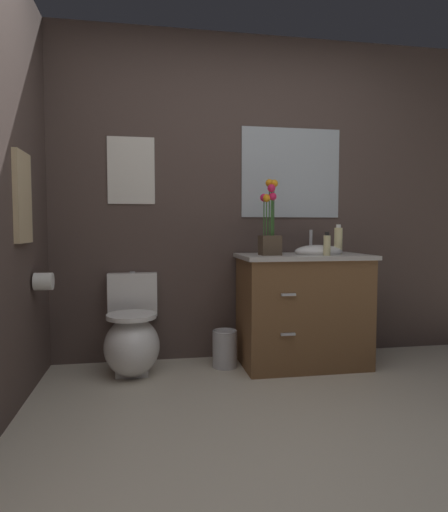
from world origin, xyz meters
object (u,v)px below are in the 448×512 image
(soap_bottle, at_px, (338,240))
(toilet_paper_roll, at_px, (44,281))
(flower_vase, at_px, (270,228))
(vanity_cabinet, at_px, (303,308))
(wall_mirror, at_px, (291,173))
(hanging_towel, at_px, (23,198))
(lotion_bottle, at_px, (327,245))
(trash_bin, at_px, (225,348))
(toilet, at_px, (132,338))
(wall_poster, at_px, (131,171))

(soap_bottle, xyz_separation_m, toilet_paper_roll, (-2.03, -0.14, -0.24))
(flower_vase, xyz_separation_m, toilet_paper_roll, (-1.51, -0.13, -0.34))
(vanity_cabinet, xyz_separation_m, wall_mirror, (-0.00, 0.29, 1.03))
(wall_mirror, relative_size, hanging_towel, 1.54)
(lotion_bottle, relative_size, toilet_paper_roll, 1.51)
(trash_bin, bearing_deg, hanging_towel, -161.60)
(trash_bin, bearing_deg, toilet, -179.01)
(lotion_bottle, relative_size, wall_mirror, 0.21)
(wall_mirror, bearing_deg, vanity_cabinet, -89.45)
(flower_vase, bearing_deg, soap_bottle, 0.88)
(trash_bin, height_order, wall_poster, wall_poster)
(lotion_bottle, xyz_separation_m, wall_poster, (-1.36, 0.44, 0.54))
(soap_bottle, height_order, wall_mirror, wall_mirror)
(lotion_bottle, height_order, trash_bin, lotion_bottle)
(toilet, relative_size, flower_vase, 1.27)
(flower_vase, height_order, wall_poster, wall_poster)
(toilet_paper_roll, bearing_deg, trash_bin, 9.88)
(toilet, distance_m, flower_vase, 1.24)
(toilet, distance_m, hanging_towel, 1.18)
(toilet, distance_m, soap_bottle, 1.64)
(vanity_cabinet, height_order, wall_poster, wall_poster)
(soap_bottle, bearing_deg, toilet_paper_roll, -176.18)
(hanging_towel, height_order, toilet_paper_roll, hanging_towel)
(wall_poster, bearing_deg, toilet, -90.00)
(trash_bin, xyz_separation_m, wall_mirror, (0.58, 0.26, 1.31))
(flower_vase, bearing_deg, vanity_cabinet, 9.03)
(lotion_bottle, bearing_deg, flower_vase, 165.60)
(wall_mirror, bearing_deg, trash_bin, -156.09)
(vanity_cabinet, bearing_deg, soap_bottle, -7.76)
(soap_bottle, relative_size, hanging_towel, 0.42)
(trash_bin, xyz_separation_m, hanging_towel, (-1.25, -0.42, 1.05))
(lotion_bottle, distance_m, wall_poster, 1.53)
(toilet, relative_size, hanging_towel, 1.33)
(soap_bottle, bearing_deg, trash_bin, 175.03)
(flower_vase, bearing_deg, toilet_paper_roll, -175.16)
(vanity_cabinet, height_order, soap_bottle, soap_bottle)
(vanity_cabinet, distance_m, wall_mirror, 1.07)
(flower_vase, relative_size, soap_bottle, 2.46)
(toilet_paper_roll, bearing_deg, toilet, 20.27)
(trash_bin, relative_size, toilet_paper_roll, 2.47)
(trash_bin, distance_m, wall_poster, 1.48)
(vanity_cabinet, relative_size, flower_vase, 1.85)
(soap_bottle, xyz_separation_m, wall_mirror, (-0.26, 0.33, 0.53))
(wall_mirror, height_order, hanging_towel, wall_mirror)
(vanity_cabinet, height_order, flower_vase, flower_vase)
(toilet_paper_roll, bearing_deg, flower_vase, 4.84)
(hanging_towel, bearing_deg, toilet, 34.53)
(lotion_bottle, xyz_separation_m, toilet_paper_roll, (-1.89, -0.03, -0.22))
(wall_mirror, bearing_deg, flower_vase, -128.27)
(toilet, distance_m, wall_mirror, 1.75)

